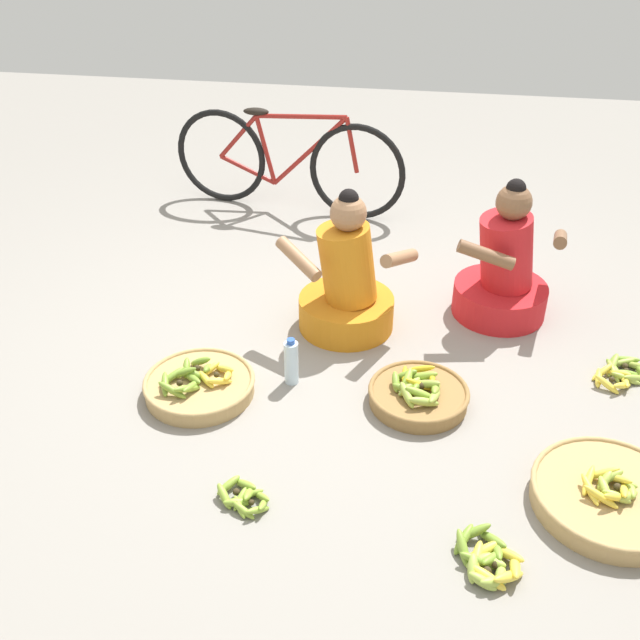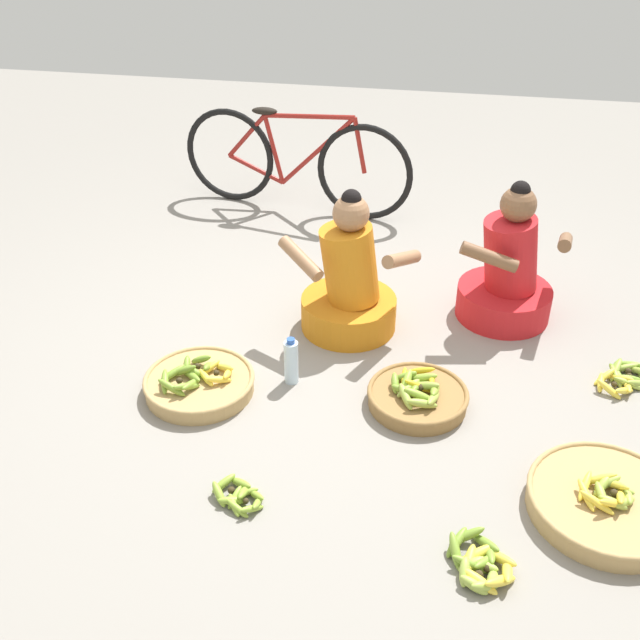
{
  "view_description": "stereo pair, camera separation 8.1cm",
  "coord_description": "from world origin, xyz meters",
  "px_view_note": "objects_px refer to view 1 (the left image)",
  "views": [
    {
      "loc": [
        0.47,
        -3.12,
        2.26
      ],
      "look_at": [
        0.0,
        -0.2,
        0.35
      ],
      "focal_mm": 41.72,
      "sensor_mm": 36.0,
      "label": 1
    },
    {
      "loc": [
        0.55,
        -3.11,
        2.26
      ],
      "look_at": [
        0.0,
        -0.2,
        0.35
      ],
      "focal_mm": 41.72,
      "sensor_mm": 36.0,
      "label": 2
    }
  ],
  "objects_px": {
    "banana_basket_near_vendor": "(418,394)",
    "loose_bananas_near_bicycle": "(243,497)",
    "bicycle_leaning": "(287,162)",
    "loose_bananas_back_center": "(488,560)",
    "water_bottle": "(291,362)",
    "loose_bananas_mid_left": "(621,372)",
    "vendor_woman_behind": "(504,273)",
    "vendor_woman_front": "(347,285)",
    "banana_basket_front_right": "(199,385)",
    "banana_basket_front_left": "(610,496)"
  },
  "relations": [
    {
      "from": "vendor_woman_front",
      "to": "banana_basket_front_right",
      "type": "height_order",
      "value": "vendor_woman_front"
    },
    {
      "from": "bicycle_leaning",
      "to": "loose_bananas_back_center",
      "type": "height_order",
      "value": "bicycle_leaning"
    },
    {
      "from": "water_bottle",
      "to": "loose_bananas_back_center",
      "type": "bearing_deg",
      "value": -46.49
    },
    {
      "from": "banana_basket_front_right",
      "to": "loose_bananas_near_bicycle",
      "type": "bearing_deg",
      "value": -59.58
    },
    {
      "from": "banana_basket_front_right",
      "to": "water_bottle",
      "type": "height_order",
      "value": "water_bottle"
    },
    {
      "from": "water_bottle",
      "to": "bicycle_leaning",
      "type": "bearing_deg",
      "value": 101.84
    },
    {
      "from": "loose_bananas_back_center",
      "to": "water_bottle",
      "type": "height_order",
      "value": "water_bottle"
    },
    {
      "from": "vendor_woman_front",
      "to": "banana_basket_front_right",
      "type": "distance_m",
      "value": 0.96
    },
    {
      "from": "loose_bananas_mid_left",
      "to": "banana_basket_near_vendor",
      "type": "bearing_deg",
      "value": -159.43
    },
    {
      "from": "vendor_woman_front",
      "to": "loose_bananas_mid_left",
      "type": "bearing_deg",
      "value": -9.37
    },
    {
      "from": "loose_bananas_mid_left",
      "to": "banana_basket_front_left",
      "type": "bearing_deg",
      "value": -102.57
    },
    {
      "from": "vendor_woman_behind",
      "to": "loose_bananas_back_center",
      "type": "xyz_separation_m",
      "value": [
        -0.11,
        -1.8,
        -0.23
      ]
    },
    {
      "from": "bicycle_leaning",
      "to": "loose_bananas_back_center",
      "type": "xyz_separation_m",
      "value": [
        1.35,
        -3.01,
        -0.33
      ]
    },
    {
      "from": "banana_basket_near_vendor",
      "to": "banana_basket_front_right",
      "type": "xyz_separation_m",
      "value": [
        -1.05,
        -0.1,
        -0.0
      ]
    },
    {
      "from": "loose_bananas_near_bicycle",
      "to": "loose_bananas_back_center",
      "type": "bearing_deg",
      "value": -9.49
    },
    {
      "from": "vendor_woman_behind",
      "to": "water_bottle",
      "type": "distance_m",
      "value": 1.33
    },
    {
      "from": "vendor_woman_behind",
      "to": "loose_bananas_back_center",
      "type": "distance_m",
      "value": 1.82
    },
    {
      "from": "bicycle_leaning",
      "to": "water_bottle",
      "type": "xyz_separation_m",
      "value": [
        0.42,
        -2.03,
        -0.24
      ]
    },
    {
      "from": "vendor_woman_front",
      "to": "vendor_woman_behind",
      "type": "bearing_deg",
      "value": 18.26
    },
    {
      "from": "vendor_woman_front",
      "to": "loose_bananas_mid_left",
      "type": "distance_m",
      "value": 1.46
    },
    {
      "from": "vendor_woman_front",
      "to": "vendor_woman_behind",
      "type": "xyz_separation_m",
      "value": [
        0.84,
        0.28,
        -0.0
      ]
    },
    {
      "from": "loose_bananas_near_bicycle",
      "to": "loose_bananas_mid_left",
      "type": "relative_size",
      "value": 0.77
    },
    {
      "from": "bicycle_leaning",
      "to": "banana_basket_front_right",
      "type": "distance_m",
      "value": 2.21
    },
    {
      "from": "banana_basket_near_vendor",
      "to": "water_bottle",
      "type": "bearing_deg",
      "value": 173.93
    },
    {
      "from": "loose_bananas_mid_left",
      "to": "vendor_woman_front",
      "type": "bearing_deg",
      "value": 170.63
    },
    {
      "from": "banana_basket_front_right",
      "to": "loose_bananas_back_center",
      "type": "bearing_deg",
      "value": -31.11
    },
    {
      "from": "vendor_woman_behind",
      "to": "vendor_woman_front",
      "type": "bearing_deg",
      "value": -161.74
    },
    {
      "from": "vendor_woman_front",
      "to": "loose_bananas_near_bicycle",
      "type": "bearing_deg",
      "value": -99.99
    },
    {
      "from": "vendor_woman_behind",
      "to": "loose_bananas_near_bicycle",
      "type": "height_order",
      "value": "vendor_woman_behind"
    },
    {
      "from": "banana_basket_front_right",
      "to": "banana_basket_front_left",
      "type": "bearing_deg",
      "value": -13.31
    },
    {
      "from": "banana_basket_near_vendor",
      "to": "loose_bananas_back_center",
      "type": "xyz_separation_m",
      "value": [
        0.3,
        -0.91,
        -0.02
      ]
    },
    {
      "from": "banana_basket_near_vendor",
      "to": "loose_bananas_mid_left",
      "type": "relative_size",
      "value": 1.46
    },
    {
      "from": "loose_bananas_mid_left",
      "to": "banana_basket_front_right",
      "type": "bearing_deg",
      "value": -167.09
    },
    {
      "from": "bicycle_leaning",
      "to": "water_bottle",
      "type": "distance_m",
      "value": 2.08
    },
    {
      "from": "bicycle_leaning",
      "to": "loose_bananas_mid_left",
      "type": "bearing_deg",
      "value": -40.02
    },
    {
      "from": "vendor_woman_behind",
      "to": "loose_bananas_back_center",
      "type": "relative_size",
      "value": 2.64
    },
    {
      "from": "loose_bananas_back_center",
      "to": "loose_bananas_mid_left",
      "type": "bearing_deg",
      "value": 61.75
    },
    {
      "from": "banana_basket_near_vendor",
      "to": "bicycle_leaning",
      "type": "bearing_deg",
      "value": 116.68
    },
    {
      "from": "banana_basket_front_left",
      "to": "loose_bananas_near_bicycle",
      "type": "xyz_separation_m",
      "value": [
        -1.46,
        -0.22,
        -0.03
      ]
    },
    {
      "from": "loose_bananas_near_bicycle",
      "to": "loose_bananas_back_center",
      "type": "relative_size",
      "value": 0.83
    },
    {
      "from": "vendor_woman_behind",
      "to": "banana_basket_front_left",
      "type": "distance_m",
      "value": 1.48
    },
    {
      "from": "bicycle_leaning",
      "to": "banana_basket_front_right",
      "type": "height_order",
      "value": "bicycle_leaning"
    },
    {
      "from": "loose_bananas_near_bicycle",
      "to": "water_bottle",
      "type": "bearing_deg",
      "value": 87.23
    },
    {
      "from": "banana_basket_front_right",
      "to": "loose_bananas_back_center",
      "type": "distance_m",
      "value": 1.58
    },
    {
      "from": "loose_bananas_mid_left",
      "to": "water_bottle",
      "type": "xyz_separation_m",
      "value": [
        -1.62,
        -0.31,
        0.09
      ]
    },
    {
      "from": "vendor_woman_front",
      "to": "loose_bananas_near_bicycle",
      "type": "xyz_separation_m",
      "value": [
        -0.24,
        -1.36,
        -0.23
      ]
    },
    {
      "from": "vendor_woman_behind",
      "to": "loose_bananas_mid_left",
      "type": "bearing_deg",
      "value": -41.1
    },
    {
      "from": "vendor_woman_behind",
      "to": "banana_basket_front_left",
      "type": "xyz_separation_m",
      "value": [
        0.38,
        -1.42,
        -0.21
      ]
    },
    {
      "from": "banana_basket_near_vendor",
      "to": "loose_bananas_near_bicycle",
      "type": "height_order",
      "value": "banana_basket_near_vendor"
    },
    {
      "from": "banana_basket_front_left",
      "to": "water_bottle",
      "type": "distance_m",
      "value": 1.54
    }
  ]
}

